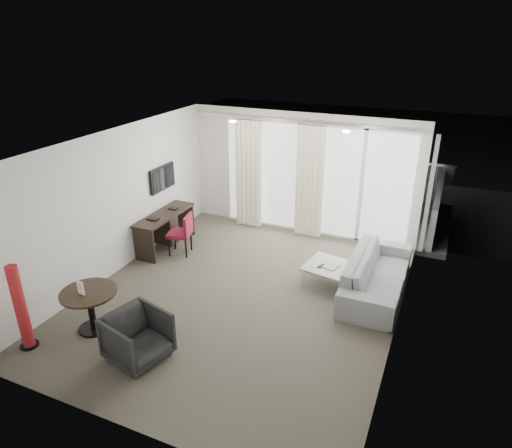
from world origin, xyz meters
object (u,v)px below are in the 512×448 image
at_px(desk, 166,230).
at_px(coffee_table, 328,274).
at_px(rattan_chair_b, 397,209).
at_px(red_lamp, 21,308).
at_px(tub_armchair, 138,337).
at_px(desk_chair, 180,234).
at_px(rattan_chair_a, 355,203).
at_px(round_table, 91,310).
at_px(sofa, 377,274).

relative_size(desk, coffee_table, 2.00).
bearing_deg(desk, rattan_chair_b, 36.82).
distance_m(red_lamp, rattan_chair_b, 7.81).
bearing_deg(red_lamp, desk, 90.03).
distance_m(tub_armchair, coffee_table, 3.51).
bearing_deg(desk_chair, rattan_chair_b, 27.39).
xyz_separation_m(tub_armchair, rattan_chair_b, (2.56, 6.18, 0.02)).
relative_size(coffee_table, rattan_chair_a, 0.94).
distance_m(round_table, red_lamp, 0.95).
xyz_separation_m(round_table, rattan_chair_b, (3.59, 5.92, 0.04)).
height_order(red_lamp, tub_armchair, red_lamp).
bearing_deg(rattan_chair_a, desk, -158.54).
bearing_deg(coffee_table, tub_armchair, -121.62).
height_order(desk, coffee_table, desk).
bearing_deg(rattan_chair_b, rattan_chair_a, -175.42).
relative_size(red_lamp, coffee_table, 1.67).
height_order(red_lamp, coffee_table, red_lamp).
relative_size(desk, sofa, 0.68).
bearing_deg(desk, desk_chair, -18.30).
xyz_separation_m(desk, rattan_chair_a, (3.24, 2.96, 0.05)).
bearing_deg(desk_chair, coffee_table, -12.50).
distance_m(round_table, rattan_chair_a, 6.35).
bearing_deg(coffee_table, rattan_chair_b, 77.28).
distance_m(desk_chair, coffee_table, 3.03).
relative_size(red_lamp, sofa, 0.57).
bearing_deg(round_table, coffee_table, 43.49).
bearing_deg(desk, red_lamp, -89.97).
xyz_separation_m(desk, round_table, (0.57, -2.80, -0.03)).
xyz_separation_m(desk, rattan_chair_b, (4.17, 3.12, 0.00)).
relative_size(red_lamp, tub_armchair, 1.70).
xyz_separation_m(red_lamp, coffee_table, (3.44, 3.41, -0.47)).
distance_m(desk, rattan_chair_b, 5.20).
height_order(desk_chair, sofa, desk_chair).
distance_m(rattan_chair_a, rattan_chair_b, 0.94).
distance_m(tub_armchair, sofa, 4.05).
xyz_separation_m(desk_chair, sofa, (3.84, 0.13, -0.09)).
relative_size(desk_chair, red_lamp, 0.65).
relative_size(coffee_table, rattan_chair_b, 1.06).
height_order(desk, round_table, desk).
bearing_deg(round_table, tub_armchair, -14.04).
bearing_deg(rattan_chair_b, tub_armchair, -117.72).
bearing_deg(sofa, round_table, 127.06).
distance_m(desk_chair, rattan_chair_a, 4.19).
height_order(round_table, tub_armchair, tub_armchair).
height_order(round_table, rattan_chair_a, rattan_chair_a).
xyz_separation_m(desk_chair, rattan_chair_b, (3.74, 3.26, -0.05)).
distance_m(sofa, rattan_chair_a, 3.14).
bearing_deg(desk_chair, rattan_chair_a, 34.06).
xyz_separation_m(round_table, red_lamp, (-0.57, -0.68, 0.32)).
distance_m(desk_chair, round_table, 2.67).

